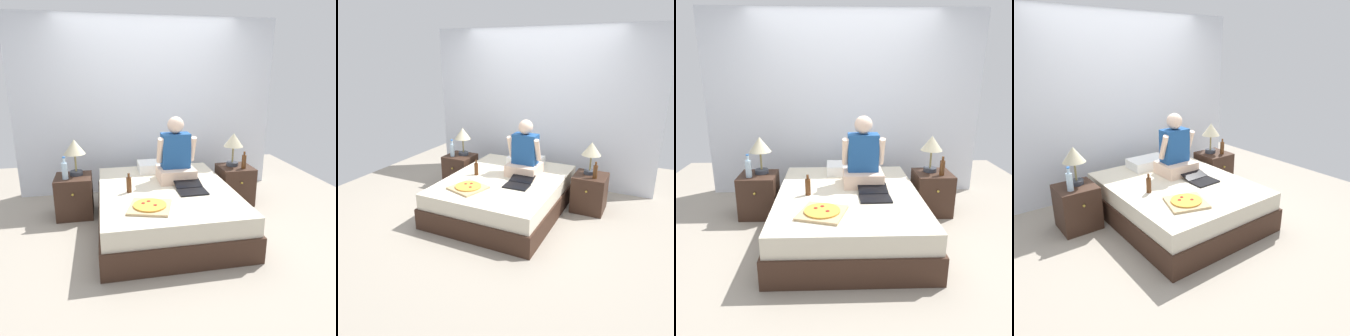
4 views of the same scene
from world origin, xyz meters
TOP-DOWN VIEW (x-y plane):
  - ground_plane at (0.00, 0.00)m, footprint 5.78×5.78m
  - wall_back at (0.00, 1.35)m, footprint 3.78×0.12m
  - bed at (0.00, 0.00)m, footprint 1.54×1.97m
  - nightstand_left at (-1.07, 0.51)m, footprint 0.44×0.47m
  - lamp_on_left_nightstand at (-1.03, 0.56)m, footprint 0.26×0.26m
  - water_bottle at (-1.15, 0.42)m, footprint 0.07×0.07m
  - nightstand_right at (1.07, 0.51)m, footprint 0.44×0.47m
  - lamp_on_right_nightstand at (1.04, 0.56)m, footprint 0.26×0.26m
  - beer_bottle at (1.14, 0.41)m, footprint 0.06×0.06m
  - pillow at (0.02, 0.71)m, footprint 0.52×0.34m
  - person_seated at (0.18, 0.28)m, footprint 0.47×0.40m
  - laptop at (0.26, -0.13)m, footprint 0.33×0.42m
  - pizza_box at (-0.26, -0.52)m, footprint 0.50×0.50m
  - beer_bottle_on_bed at (-0.42, -0.04)m, footprint 0.06×0.06m

SIDE VIEW (x-z plane):
  - ground_plane at x=0.00m, z-range 0.00..0.00m
  - bed at x=0.00m, z-range 0.00..0.47m
  - nightstand_left at x=-1.07m, z-range 0.00..0.52m
  - nightstand_right at x=1.07m, z-range 0.00..0.52m
  - pizza_box at x=-0.26m, z-range 0.47..0.51m
  - laptop at x=0.26m, z-range 0.45..0.53m
  - pillow at x=0.02m, z-range 0.47..0.59m
  - beer_bottle_on_bed at x=-0.42m, z-range 0.45..0.67m
  - beer_bottle at x=1.14m, z-range 0.50..0.73m
  - water_bottle at x=-1.15m, z-range 0.49..0.77m
  - person_seated at x=0.18m, z-range 0.37..1.15m
  - lamp_on_left_nightstand at x=-1.03m, z-range 0.62..1.07m
  - lamp_on_right_nightstand at x=1.04m, z-range 0.62..1.07m
  - wall_back at x=0.00m, z-range 0.00..2.50m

